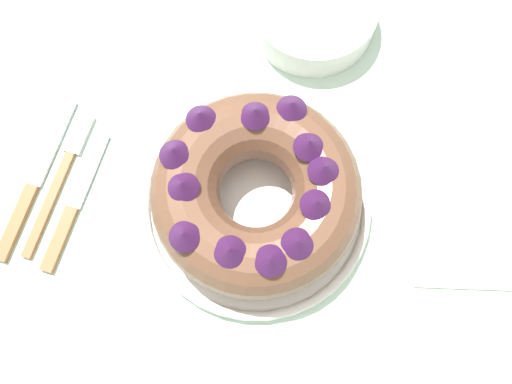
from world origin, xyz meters
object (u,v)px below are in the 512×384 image
Objects in this scene: bundt_cake at (256,191)px; napkin at (482,240)px; cake_knife at (72,210)px; fork at (62,173)px; serving_knife at (32,188)px; side_bowl at (314,14)px; serving_dish at (256,203)px.

bundt_cake is 1.40× the size of napkin.
napkin is (0.51, 0.11, -0.00)m from cake_knife.
cake_knife reaches higher than fork.
side_bowl is at bearing 55.98° from serving_knife.
side_bowl is (-0.00, 0.28, -0.04)m from bundt_cake.
cake_knife is at bearing -59.39° from fork.
serving_knife reaches higher than napkin.
napkin is (0.29, -0.24, -0.02)m from side_bowl.
serving_dish is at bearing 2.38° from fork.
bundt_cake reaches higher than cake_knife.
napkin is at bearing 7.53° from bundt_cake.
serving_dish is 0.23m from cake_knife.
bundt_cake is at bearing -89.91° from side_bowl.
bundt_cake is 0.24m from cake_knife.
bundt_cake is 0.28m from side_bowl.
serving_dish is 0.28m from side_bowl.
side_bowl is (0.22, 0.35, 0.02)m from cake_knife.
napkin is at bearing 7.53° from serving_dish.
side_bowl is (0.25, 0.31, 0.02)m from fork.
napkin is at bearing -40.03° from side_bowl.
napkin is (0.28, 0.04, -0.06)m from bundt_cake.
bundt_cake is 0.29m from serving_knife.
bundt_cake is 1.43× the size of side_bowl.
serving_knife reaches higher than fork.
cake_knife is 0.52m from napkin.
fork is (-0.25, -0.03, -0.01)m from serving_dish.
bundt_cake reaches higher than side_bowl.
fork is 1.13× the size of napkin.
serving_dish is 1.65× the size of napkin.
cake_knife is 0.42m from side_bowl.
bundt_cake reaches higher than serving_knife.
cake_knife is at bearing -122.12° from side_bowl.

